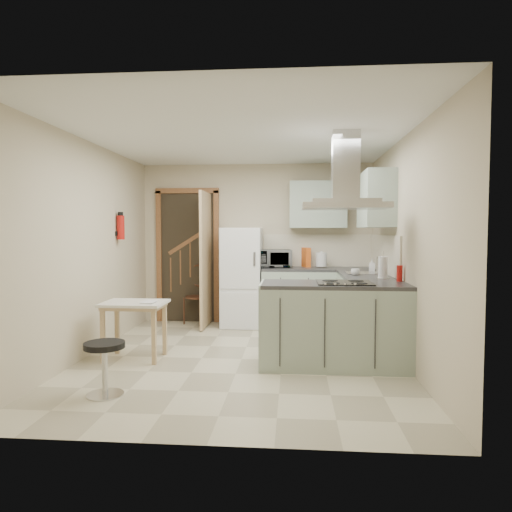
# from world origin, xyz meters

# --- Properties ---
(floor) EXTENTS (4.20, 4.20, 0.00)m
(floor) POSITION_xyz_m (0.00, 0.00, 0.00)
(floor) COLOR beige
(floor) RESTS_ON ground
(ceiling) EXTENTS (4.20, 4.20, 0.00)m
(ceiling) POSITION_xyz_m (0.00, 0.00, 2.50)
(ceiling) COLOR silver
(ceiling) RESTS_ON back_wall
(back_wall) EXTENTS (3.60, 0.00, 3.60)m
(back_wall) POSITION_xyz_m (0.00, 2.10, 1.25)
(back_wall) COLOR #C3B597
(back_wall) RESTS_ON floor
(left_wall) EXTENTS (0.00, 4.20, 4.20)m
(left_wall) POSITION_xyz_m (-1.80, 0.00, 1.25)
(left_wall) COLOR #C3B597
(left_wall) RESTS_ON floor
(right_wall) EXTENTS (0.00, 4.20, 4.20)m
(right_wall) POSITION_xyz_m (1.80, 0.00, 1.25)
(right_wall) COLOR #C3B597
(right_wall) RESTS_ON floor
(doorway) EXTENTS (1.10, 0.12, 2.10)m
(doorway) POSITION_xyz_m (-1.10, 2.07, 1.05)
(doorway) COLOR brown
(doorway) RESTS_ON floor
(fridge) EXTENTS (0.60, 0.60, 1.50)m
(fridge) POSITION_xyz_m (-0.20, 1.80, 0.75)
(fridge) COLOR white
(fridge) RESTS_ON floor
(counter_back) EXTENTS (1.08, 0.60, 0.90)m
(counter_back) POSITION_xyz_m (0.66, 1.80, 0.45)
(counter_back) COLOR #9EB2A0
(counter_back) RESTS_ON floor
(counter_right) EXTENTS (0.60, 1.95, 0.90)m
(counter_right) POSITION_xyz_m (1.50, 1.12, 0.45)
(counter_right) COLOR #9EB2A0
(counter_right) RESTS_ON floor
(splashback) EXTENTS (1.68, 0.02, 0.50)m
(splashback) POSITION_xyz_m (0.96, 2.09, 1.15)
(splashback) COLOR beige
(splashback) RESTS_ON counter_back
(wall_cabinet_back) EXTENTS (0.85, 0.35, 0.70)m
(wall_cabinet_back) POSITION_xyz_m (0.95, 1.93, 1.85)
(wall_cabinet_back) COLOR #9EB2A0
(wall_cabinet_back) RESTS_ON back_wall
(wall_cabinet_right) EXTENTS (0.35, 0.90, 0.70)m
(wall_cabinet_right) POSITION_xyz_m (1.62, 0.85, 1.85)
(wall_cabinet_right) COLOR #9EB2A0
(wall_cabinet_right) RESTS_ON right_wall
(peninsula) EXTENTS (1.55, 0.65, 0.90)m
(peninsula) POSITION_xyz_m (1.02, -0.18, 0.45)
(peninsula) COLOR #9EB2A0
(peninsula) RESTS_ON floor
(hob) EXTENTS (0.58, 0.50, 0.01)m
(hob) POSITION_xyz_m (1.12, -0.18, 0.91)
(hob) COLOR black
(hob) RESTS_ON peninsula
(extractor_hood) EXTENTS (0.90, 0.55, 0.10)m
(extractor_hood) POSITION_xyz_m (1.12, -0.18, 1.72)
(extractor_hood) COLOR silver
(extractor_hood) RESTS_ON ceiling
(sink) EXTENTS (0.45, 0.40, 0.01)m
(sink) POSITION_xyz_m (1.50, 0.95, 0.91)
(sink) COLOR silver
(sink) RESTS_ON counter_right
(fire_extinguisher) EXTENTS (0.10, 0.10, 0.32)m
(fire_extinguisher) POSITION_xyz_m (-1.74, 0.90, 1.50)
(fire_extinguisher) COLOR #B2140F
(fire_extinguisher) RESTS_ON left_wall
(drop_leaf_table) EXTENTS (0.70, 0.53, 0.65)m
(drop_leaf_table) POSITION_xyz_m (-1.21, -0.09, 0.33)
(drop_leaf_table) COLOR tan
(drop_leaf_table) RESTS_ON floor
(bentwood_chair) EXTENTS (0.48, 0.48, 0.83)m
(bentwood_chair) POSITION_xyz_m (-0.92, 1.92, 0.42)
(bentwood_chair) COLOR #54321C
(bentwood_chair) RESTS_ON floor
(stool) EXTENTS (0.40, 0.40, 0.48)m
(stool) POSITION_xyz_m (-1.08, -1.23, 0.24)
(stool) COLOR black
(stool) RESTS_ON floor
(microwave) EXTENTS (0.53, 0.40, 0.27)m
(microwave) POSITION_xyz_m (0.30, 1.85, 1.03)
(microwave) COLOR black
(microwave) RESTS_ON counter_back
(kettle) EXTENTS (0.18, 0.18, 0.25)m
(kettle) POSITION_xyz_m (1.00, 1.84, 1.02)
(kettle) COLOR silver
(kettle) RESTS_ON counter_back
(cereal_box) EXTENTS (0.14, 0.21, 0.30)m
(cereal_box) POSITION_xyz_m (0.78, 1.97, 1.05)
(cereal_box) COLOR orange
(cereal_box) RESTS_ON counter_back
(soap_bottle) EXTENTS (0.09, 0.09, 0.17)m
(soap_bottle) POSITION_xyz_m (1.66, 1.25, 0.99)
(soap_bottle) COLOR #AFB0BC
(soap_bottle) RESTS_ON counter_right
(paper_towel) EXTENTS (0.13, 0.13, 0.27)m
(paper_towel) POSITION_xyz_m (1.62, 0.30, 1.03)
(paper_towel) COLOR silver
(paper_towel) RESTS_ON counter_right
(cup) EXTENTS (0.13, 0.13, 0.08)m
(cup) POSITION_xyz_m (1.36, 0.68, 0.94)
(cup) COLOR white
(cup) RESTS_ON counter_right
(red_bottle) EXTENTS (0.08, 0.08, 0.18)m
(red_bottle) POSITION_xyz_m (1.75, 0.03, 0.99)
(red_bottle) COLOR #B7140F
(red_bottle) RESTS_ON peninsula
(book) EXTENTS (0.15, 0.20, 0.09)m
(book) POSITION_xyz_m (-1.10, -0.14, 0.70)
(book) COLOR #A74237
(book) RESTS_ON drop_leaf_table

